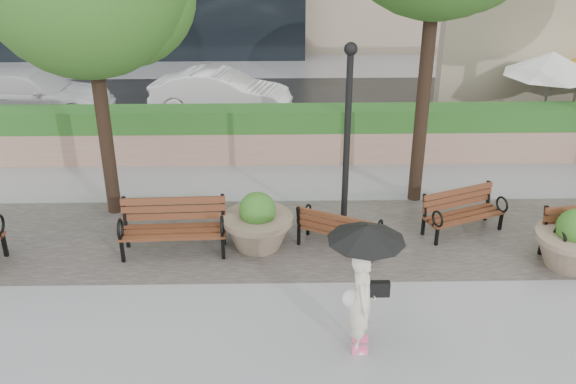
{
  "coord_description": "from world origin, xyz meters",
  "views": [
    {
      "loc": [
        -0.17,
        -7.94,
        6.23
      ],
      "look_at": [
        0.04,
        2.77,
        1.1
      ],
      "focal_mm": 40.0,
      "sensor_mm": 36.0,
      "label": 1
    }
  ],
  "objects_px": {
    "planter_right": "(572,245)",
    "car_right": "(221,93)",
    "pedestrian": "(364,275)",
    "planter_left": "(258,226)",
    "bench_1": "(174,239)",
    "bench_3": "(462,221)",
    "car_left": "(31,94)",
    "bench_2": "(339,237)",
    "lamppost": "(346,157)"
  },
  "relations": [
    {
      "from": "bench_2",
      "to": "pedestrian",
      "type": "distance_m",
      "value": 3.01
    },
    {
      "from": "bench_1",
      "to": "bench_3",
      "type": "xyz_separation_m",
      "value": [
        5.57,
        0.68,
        -0.05
      ]
    },
    {
      "from": "planter_right",
      "to": "car_left",
      "type": "relative_size",
      "value": 0.28
    },
    {
      "from": "planter_left",
      "to": "car_left",
      "type": "bearing_deg",
      "value": 131.3
    },
    {
      "from": "planter_left",
      "to": "car_right",
      "type": "bearing_deg",
      "value": 99.22
    },
    {
      "from": "bench_3",
      "to": "pedestrian",
      "type": "distance_m",
      "value": 4.31
    },
    {
      "from": "planter_right",
      "to": "pedestrian",
      "type": "bearing_deg",
      "value": -152.04
    },
    {
      "from": "bench_2",
      "to": "car_left",
      "type": "xyz_separation_m",
      "value": [
        -8.35,
        7.89,
        0.45
      ]
    },
    {
      "from": "bench_2",
      "to": "car_left",
      "type": "relative_size",
      "value": 0.34
    },
    {
      "from": "planter_right",
      "to": "car_right",
      "type": "height_order",
      "value": "car_right"
    },
    {
      "from": "bench_1",
      "to": "bench_3",
      "type": "distance_m",
      "value": 5.62
    },
    {
      "from": "bench_1",
      "to": "bench_3",
      "type": "bearing_deg",
      "value": 4.67
    },
    {
      "from": "bench_3",
      "to": "planter_left",
      "type": "bearing_deg",
      "value": 164.13
    },
    {
      "from": "planter_right",
      "to": "pedestrian",
      "type": "distance_m",
      "value": 4.66
    },
    {
      "from": "car_right",
      "to": "pedestrian",
      "type": "xyz_separation_m",
      "value": [
        2.86,
        -10.8,
        0.57
      ]
    },
    {
      "from": "planter_right",
      "to": "pedestrian",
      "type": "xyz_separation_m",
      "value": [
        -4.05,
        -2.15,
        0.8
      ]
    },
    {
      "from": "planter_left",
      "to": "car_right",
      "type": "distance_m",
      "value": 7.95
    },
    {
      "from": "car_left",
      "to": "bench_1",
      "type": "bearing_deg",
      "value": -144.39
    },
    {
      "from": "bench_1",
      "to": "planter_right",
      "type": "distance_m",
      "value": 7.22
    },
    {
      "from": "bench_1",
      "to": "car_right",
      "type": "relative_size",
      "value": 0.48
    },
    {
      "from": "bench_3",
      "to": "pedestrian",
      "type": "xyz_separation_m",
      "value": [
        -2.43,
        -3.42,
        0.98
      ]
    },
    {
      "from": "planter_left",
      "to": "bench_1",
      "type": "bearing_deg",
      "value": -172.16
    },
    {
      "from": "bench_1",
      "to": "car_right",
      "type": "xyz_separation_m",
      "value": [
        0.28,
        8.06,
        0.37
      ]
    },
    {
      "from": "bench_2",
      "to": "car_right",
      "type": "xyz_separation_m",
      "value": [
        -2.8,
        7.96,
        0.43
      ]
    },
    {
      "from": "bench_1",
      "to": "planter_left",
      "type": "bearing_deg",
      "value": 5.56
    },
    {
      "from": "planter_left",
      "to": "pedestrian",
      "type": "xyz_separation_m",
      "value": [
        1.59,
        -2.95,
        0.8
      ]
    },
    {
      "from": "bench_2",
      "to": "pedestrian",
      "type": "relative_size",
      "value": 0.8
    },
    {
      "from": "pedestrian",
      "to": "planter_left",
      "type": "bearing_deg",
      "value": 36.5
    },
    {
      "from": "lamppost",
      "to": "bench_2",
      "type": "bearing_deg",
      "value": -105.82
    },
    {
      "from": "planter_left",
      "to": "car_right",
      "type": "height_order",
      "value": "car_right"
    },
    {
      "from": "lamppost",
      "to": "car_right",
      "type": "bearing_deg",
      "value": 111.46
    },
    {
      "from": "lamppost",
      "to": "car_right",
      "type": "xyz_separation_m",
      "value": [
        -2.94,
        7.47,
        -1.0
      ]
    },
    {
      "from": "bench_2",
      "to": "car_left",
      "type": "bearing_deg",
      "value": -16.51
    },
    {
      "from": "car_right",
      "to": "pedestrian",
      "type": "height_order",
      "value": "pedestrian"
    },
    {
      "from": "bench_3",
      "to": "bench_1",
      "type": "bearing_deg",
      "value": 164.48
    },
    {
      "from": "planter_right",
      "to": "car_left",
      "type": "height_order",
      "value": "car_left"
    },
    {
      "from": "bench_3",
      "to": "car_left",
      "type": "bearing_deg",
      "value": 123.58
    },
    {
      "from": "planter_right",
      "to": "car_right",
      "type": "distance_m",
      "value": 11.08
    },
    {
      "from": "lamppost",
      "to": "car_left",
      "type": "xyz_separation_m",
      "value": [
        -8.49,
        7.4,
        -0.97
      ]
    },
    {
      "from": "bench_1",
      "to": "planter_left",
      "type": "height_order",
      "value": "planter_left"
    },
    {
      "from": "bench_3",
      "to": "lamppost",
      "type": "bearing_deg",
      "value": 159.63
    },
    {
      "from": "planter_left",
      "to": "pedestrian",
      "type": "height_order",
      "value": "pedestrian"
    },
    {
      "from": "lamppost",
      "to": "pedestrian",
      "type": "relative_size",
      "value": 1.87
    },
    {
      "from": "bench_3",
      "to": "car_right",
      "type": "bearing_deg",
      "value": 103.2
    },
    {
      "from": "bench_2",
      "to": "planter_right",
      "type": "bearing_deg",
      "value": -162.72
    },
    {
      "from": "bench_1",
      "to": "lamppost",
      "type": "xyz_separation_m",
      "value": [
        3.21,
        0.59,
        1.36
      ]
    },
    {
      "from": "bench_3",
      "to": "planter_right",
      "type": "xyz_separation_m",
      "value": [
        1.62,
        -1.27,
        0.18
      ]
    },
    {
      "from": "car_left",
      "to": "car_right",
      "type": "relative_size",
      "value": 1.18
    },
    {
      "from": "bench_3",
      "to": "planter_left",
      "type": "relative_size",
      "value": 1.29
    },
    {
      "from": "bench_2",
      "to": "lamppost",
      "type": "relative_size",
      "value": 0.43
    }
  ]
}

